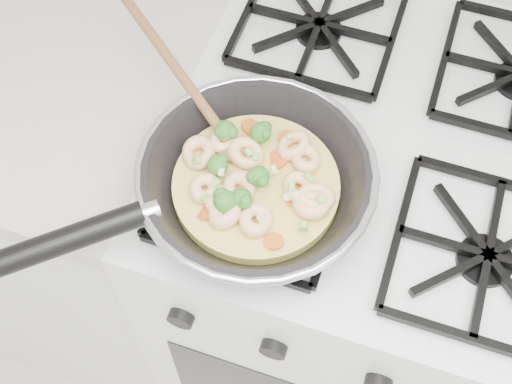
% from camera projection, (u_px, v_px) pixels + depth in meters
% --- Properties ---
extents(stove, '(0.60, 0.60, 0.92)m').
position_uv_depth(stove, '(354.00, 269.00, 1.34)').
color(stove, white).
rests_on(stove, ground).
extents(skillet, '(0.41, 0.43, 0.09)m').
position_uv_depth(skillet, '(251.00, 181.00, 0.86)').
color(skillet, black).
rests_on(skillet, stove).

